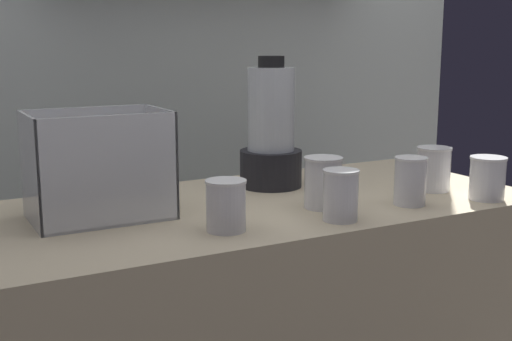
{
  "coord_description": "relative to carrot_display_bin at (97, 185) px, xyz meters",
  "views": [
    {
      "loc": [
        -0.75,
        -1.4,
        1.29
      ],
      "look_at": [
        0.0,
        0.0,
        0.98
      ],
      "focal_mm": 46.41,
      "sensor_mm": 36.0,
      "label": 1
    }
  ],
  "objects": [
    {
      "name": "carrot_display_bin",
      "position": [
        0.0,
        0.0,
        0.0
      ],
      "size": [
        0.3,
        0.21,
        0.24
      ],
      "color": "white",
      "rests_on": "counter"
    },
    {
      "name": "blender_pitcher",
      "position": [
        0.5,
        0.1,
        0.07
      ],
      "size": [
        0.17,
        0.17,
        0.35
      ],
      "color": "black",
      "rests_on": "counter"
    },
    {
      "name": "back_wall_unit",
      "position": [
        0.39,
        0.72,
        0.29
      ],
      "size": [
        2.6,
        0.24,
        2.5
      ],
      "color": "silver",
      "rests_on": "ground_plane"
    },
    {
      "name": "juice_cup_pomegranate_far_right",
      "position": [
        0.86,
        -0.15,
        -0.02
      ],
      "size": [
        0.09,
        0.09,
        0.12
      ],
      "color": "white",
      "rests_on": "counter"
    },
    {
      "name": "juice_cup_beet_rightmost",
      "position": [
        0.91,
        -0.29,
        -0.03
      ],
      "size": [
        0.09,
        0.09,
        0.11
      ],
      "color": "white",
      "rests_on": "counter"
    },
    {
      "name": "juice_cup_orange_left",
      "position": [
        0.47,
        -0.28,
        -0.02
      ],
      "size": [
        0.08,
        0.08,
        0.11
      ],
      "color": "white",
      "rests_on": "counter"
    },
    {
      "name": "juice_cup_orange_middle",
      "position": [
        0.5,
        -0.16,
        -0.02
      ],
      "size": [
        0.09,
        0.09,
        0.12
      ],
      "color": "white",
      "rests_on": "counter"
    },
    {
      "name": "juice_cup_orange_right",
      "position": [
        0.7,
        -0.24,
        -0.02
      ],
      "size": [
        0.08,
        0.08,
        0.12
      ],
      "color": "white",
      "rests_on": "counter"
    },
    {
      "name": "juice_cup_beet_far_left",
      "position": [
        0.21,
        -0.23,
        -0.03
      ],
      "size": [
        0.09,
        0.09,
        0.11
      ],
      "color": "white",
      "rests_on": "counter"
    }
  ]
}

